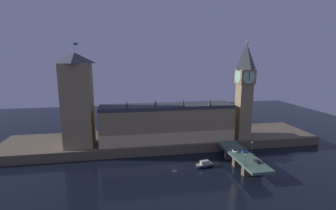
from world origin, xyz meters
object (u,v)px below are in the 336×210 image
object	(u,v)px
car_northbound_lead	(234,151)
street_lamp_mid	(252,146)
victoria_tower	(78,100)
pedestrian_mid_walk	(254,154)
car_southbound_trail	(244,151)
clock_tower	(245,88)
pedestrian_far_rail	(227,148)
boat_upstream	(205,165)
street_lamp_near	(245,158)
car_southbound_lead	(257,161)
pedestrian_near_rail	(245,163)

from	to	relation	value
car_northbound_lead	street_lamp_mid	bearing A→B (deg)	-27.27
victoria_tower	pedestrian_mid_walk	size ratio (longest dim) A/B	41.51
car_northbound_lead	car_southbound_trail	bearing A→B (deg)	-7.07
clock_tower	pedestrian_mid_walk	bearing A→B (deg)	-105.99
victoria_tower	car_northbound_lead	world-z (taller)	victoria_tower
car_northbound_lead	pedestrian_mid_walk	size ratio (longest dim) A/B	3.02
victoria_tower	car_northbound_lead	xyz separation A→B (m)	(92.60, -30.92, -28.04)
car_southbound_trail	victoria_tower	bearing A→B (deg)	162.14
car_southbound_trail	pedestrian_far_rail	xyz separation A→B (m)	(-8.11, 5.76, 0.26)
clock_tower	victoria_tower	world-z (taller)	clock_tower
clock_tower	boat_upstream	bearing A→B (deg)	-141.89
victoria_tower	street_lamp_near	distance (m)	105.44
street_lamp_mid	car_northbound_lead	bearing A→B (deg)	152.73
victoria_tower	street_lamp_near	size ratio (longest dim) A/B	9.96
car_southbound_lead	pedestrian_near_rail	distance (m)	8.39
street_lamp_mid	car_southbound_trail	bearing A→B (deg)	129.87
pedestrian_mid_walk	boat_upstream	size ratio (longest dim) A/B	0.13
pedestrian_near_rail	pedestrian_far_rail	xyz separation A→B (m)	(-0.00, 23.41, 0.03)
car_southbound_lead	car_southbound_trail	size ratio (longest dim) A/B	0.97
car_northbound_lead	street_lamp_mid	size ratio (longest dim) A/B	0.65
clock_tower	car_northbound_lead	world-z (taller)	clock_tower
car_northbound_lead	car_southbound_trail	distance (m)	5.45
pedestrian_far_rail	car_southbound_lead	bearing A→B (deg)	-69.14
pedestrian_near_rail	street_lamp_near	world-z (taller)	street_lamp_near
pedestrian_near_rail	car_northbound_lead	bearing A→B (deg)	81.61
clock_tower	boat_upstream	world-z (taller)	clock_tower
car_southbound_lead	street_lamp_mid	distance (m)	12.83
street_lamp_near	boat_upstream	distance (m)	25.05
clock_tower	pedestrian_near_rail	distance (m)	59.71
pedestrian_far_rail	street_lamp_near	xyz separation A→B (m)	(-0.40, -24.19, 3.12)
street_lamp_near	victoria_tower	bearing A→B (deg)	150.80
victoria_tower	street_lamp_mid	bearing A→B (deg)	-19.25
pedestrian_mid_walk	pedestrian_far_rail	world-z (taller)	pedestrian_far_rail
clock_tower	pedestrian_far_rail	xyz separation A→B (m)	(-20.61, -21.50, -33.50)
victoria_tower	pedestrian_near_rail	bearing A→B (deg)	-28.71
pedestrian_near_rail	pedestrian_mid_walk	size ratio (longest dim) A/B	1.13
pedestrian_far_rail	victoria_tower	bearing A→B (deg)	163.97
car_northbound_lead	car_southbound_trail	size ratio (longest dim) A/B	1.01
street_lamp_near	pedestrian_near_rail	bearing A→B (deg)	63.03
car_southbound_trail	boat_upstream	size ratio (longest dim) A/B	0.40
victoria_tower	car_southbound_lead	size ratio (longest dim) A/B	14.27
car_northbound_lead	car_southbound_lead	size ratio (longest dim) A/B	1.04
pedestrian_near_rail	street_lamp_mid	size ratio (longest dim) A/B	0.24
clock_tower	pedestrian_near_rail	world-z (taller)	clock_tower
victoria_tower	pedestrian_far_rail	bearing A→B (deg)	-16.03
pedestrian_mid_walk	car_northbound_lead	bearing A→B (deg)	136.92
victoria_tower	street_lamp_near	xyz separation A→B (m)	(89.50, -50.03, -24.60)
car_southbound_lead	street_lamp_near	bearing A→B (deg)	-161.12
car_northbound_lead	pedestrian_near_rail	xyz separation A→B (m)	(-2.70, -18.32, 0.29)
clock_tower	boat_upstream	xyz separation A→B (m)	(-37.04, -29.05, -40.07)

